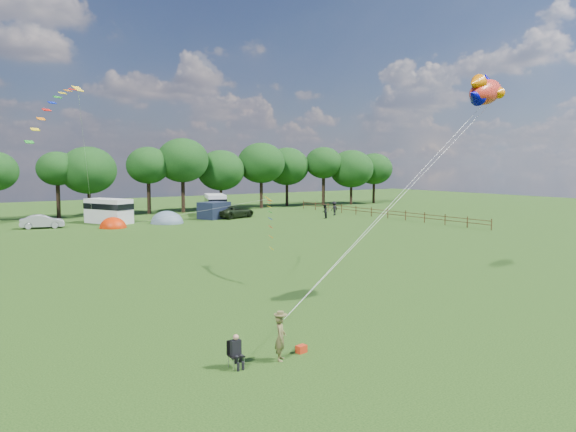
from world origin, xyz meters
TOP-DOWN VIEW (x-y plane):
  - ground_plane at (0.00, 0.00)m, footprint 180.00×180.00m
  - tree_line at (5.30, 54.99)m, footprint 102.98×10.98m
  - fence at (32.00, 34.50)m, footprint 0.12×33.12m
  - car_b at (-5.75, 45.81)m, footprint 4.31×2.42m
  - car_d at (16.45, 44.29)m, footprint 6.24×4.20m
  - campervan_c at (1.58, 46.95)m, footprint 4.58×6.19m
  - campervan_d at (16.14, 48.83)m, footprint 4.22×6.09m
  - tent_orange at (0.59, 42.11)m, footprint 2.86×3.13m
  - tent_greyblue at (7.07, 43.08)m, footprint 3.77×4.13m
  - awning_navy at (13.84, 44.69)m, footprint 4.02×3.64m
  - kite_flyer at (-6.75, -1.47)m, footprint 0.68×0.70m
  - camp_chair at (-8.40, -1.20)m, footprint 0.51×0.50m
  - kite_bag at (-5.68, -1.24)m, footprint 0.43×0.33m
  - fish_kite at (7.06, 0.77)m, footprint 3.73×2.02m
  - streamer_kite_b at (-9.60, 18.13)m, footprint 4.30×4.62m
  - streamer_kite_c at (1.34, 12.03)m, footprint 3.00×4.91m
  - walker_a at (25.37, 37.28)m, footprint 0.98×0.90m
  - walker_b at (29.08, 40.00)m, footprint 1.25×0.73m

SIDE VIEW (x-z plane):
  - ground_plane at x=0.00m, z-range 0.00..0.00m
  - tent_greyblue at x=7.07m, z-range -1.38..1.42m
  - tent_orange at x=0.59m, z-range -1.10..1.14m
  - kite_bag at x=-5.68m, z-range 0.00..0.28m
  - camp_chair at x=-8.40m, z-range 0.11..1.28m
  - fence at x=32.00m, z-range 0.10..1.30m
  - car_b at x=-5.75m, z-range 0.00..1.43m
  - car_d at x=16.45m, z-range 0.00..1.56m
  - kite_flyer at x=-6.75m, z-range 0.00..1.62m
  - walker_a at x=25.37m, z-range 0.00..1.72m
  - walker_b at x=29.08m, z-range 0.00..1.82m
  - awning_navy at x=13.84m, z-range 0.00..2.07m
  - campervan_d at x=16.14m, z-range 0.10..2.85m
  - campervan_c at x=1.58m, z-range 0.10..2.90m
  - streamer_kite_c at x=1.34m, z-range 2.42..5.19m
  - tree_line at x=5.30m, z-range 1.21..11.48m
  - streamer_kite_b at x=-9.60m, z-range 8.60..12.40m
  - fish_kite at x=7.06m, z-range 9.56..11.51m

